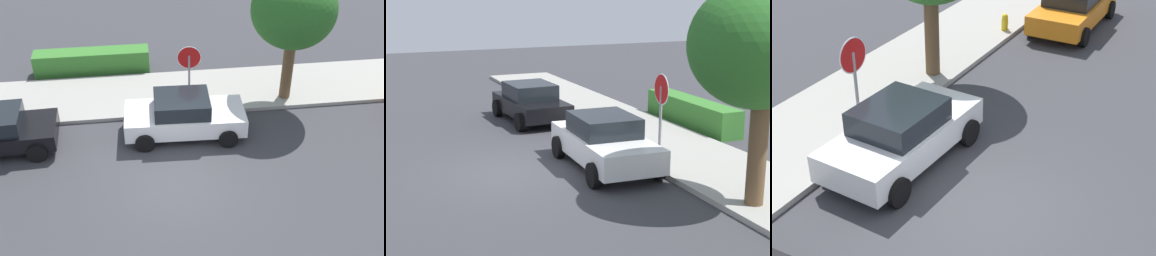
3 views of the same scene
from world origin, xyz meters
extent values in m
plane|color=#38383D|center=(0.00, 0.00, 0.00)|extent=(60.00, 60.00, 0.00)
cube|color=#9E9B93|center=(0.00, 5.07, 0.07)|extent=(32.00, 3.20, 0.14)
cylinder|color=gray|center=(0.93, 3.91, 1.11)|extent=(0.08, 0.08, 2.22)
cylinder|color=white|center=(0.93, 3.91, 2.14)|extent=(0.85, 0.08, 0.85)
cylinder|color=red|center=(0.93, 3.91, 2.14)|extent=(0.79, 0.09, 0.79)
cube|color=white|center=(0.58, 2.41, 0.62)|extent=(4.12, 1.94, 0.63)
cube|color=black|center=(0.48, 2.42, 1.20)|extent=(1.90, 1.63, 0.53)
cylinder|color=black|center=(1.99, 3.24, 0.32)|extent=(0.65, 0.25, 0.64)
cylinder|color=black|center=(1.92, 1.47, 0.32)|extent=(0.65, 0.25, 0.64)
cylinder|color=black|center=(-0.75, 3.35, 0.32)|extent=(0.65, 0.25, 0.64)
cylinder|color=black|center=(-0.83, 1.59, 0.32)|extent=(0.65, 0.25, 0.64)
cube|color=orange|center=(10.50, 2.06, 0.62)|extent=(4.48, 1.89, 0.63)
cylinder|color=black|center=(12.00, 2.99, 0.32)|extent=(0.64, 0.23, 0.64)
cylinder|color=black|center=(12.03, 1.18, 0.32)|extent=(0.64, 0.23, 0.64)
cylinder|color=black|center=(8.97, 2.93, 0.32)|extent=(0.64, 0.23, 0.64)
cylinder|color=black|center=(9.01, 1.12, 0.32)|extent=(0.64, 0.23, 0.64)
cylinder|color=brown|center=(4.63, 4.16, 1.42)|extent=(0.41, 0.41, 2.84)
cylinder|color=gold|center=(8.75, 3.85, 0.28)|extent=(0.22, 0.22, 0.55)
sphere|color=gold|center=(8.75, 3.85, 0.61)|extent=(0.21, 0.21, 0.21)
cylinder|color=gold|center=(8.90, 3.85, 0.33)|extent=(0.08, 0.09, 0.09)
camera|label=1|loc=(-0.94, -11.11, 9.75)|focal=45.00mm
camera|label=2|loc=(14.48, -4.23, 4.91)|focal=55.00mm
camera|label=3|loc=(-8.50, -4.24, 7.44)|focal=55.00mm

